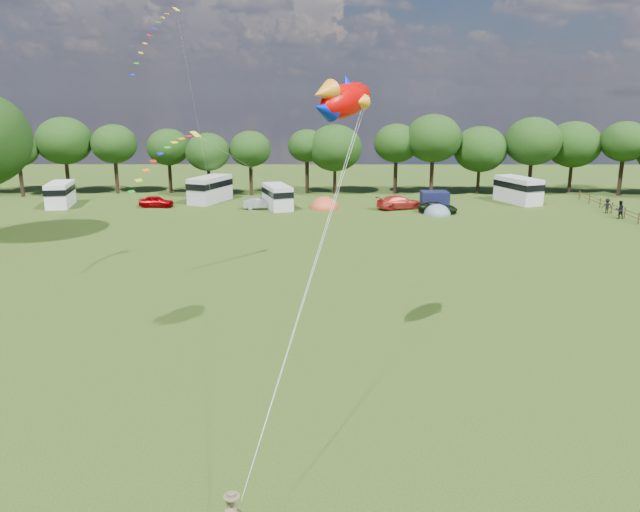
{
  "coord_description": "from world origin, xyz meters",
  "views": [
    {
      "loc": [
        0.16,
        -25.78,
        12.87
      ],
      "look_at": [
        0.0,
        8.0,
        4.0
      ],
      "focal_mm": 35.0,
      "sensor_mm": 36.0,
      "label": 1
    }
  ],
  "objects_px": {
    "car_d": "(438,208)",
    "walker_a": "(620,210)",
    "campervan_d": "(518,189)",
    "tent_greyblue": "(437,214)",
    "tent_orange": "(324,208)",
    "fish_kite": "(341,100)",
    "walker_b": "(607,206)",
    "car_c": "(399,202)",
    "car_b": "(260,203)",
    "car_a": "(156,201)",
    "campervan_b": "(210,188)",
    "campervan_c": "(277,196)",
    "campervan_a": "(60,193)"
  },
  "relations": [
    {
      "from": "car_b",
      "to": "campervan_a",
      "type": "distance_m",
      "value": 23.52
    },
    {
      "from": "tent_orange",
      "to": "walker_b",
      "type": "height_order",
      "value": "walker_b"
    },
    {
      "from": "tent_greyblue",
      "to": "campervan_b",
      "type": "bearing_deg",
      "value": 162.91
    },
    {
      "from": "car_c",
      "to": "walker_a",
      "type": "bearing_deg",
      "value": -123.73
    },
    {
      "from": "car_a",
      "to": "campervan_b",
      "type": "distance_m",
      "value": 6.77
    },
    {
      "from": "car_a",
      "to": "campervan_c",
      "type": "xyz_separation_m",
      "value": [
        14.11,
        -0.73,
        0.78
      ]
    },
    {
      "from": "walker_b",
      "to": "car_c",
      "type": "bearing_deg",
      "value": -6.67
    },
    {
      "from": "car_a",
      "to": "campervan_c",
      "type": "height_order",
      "value": "campervan_c"
    },
    {
      "from": "campervan_a",
      "to": "tent_orange",
      "type": "xyz_separation_m",
      "value": [
        30.81,
        -1.24,
        -1.47
      ]
    },
    {
      "from": "walker_a",
      "to": "tent_orange",
      "type": "bearing_deg",
      "value": -17.86
    },
    {
      "from": "tent_greyblue",
      "to": "fish_kite",
      "type": "height_order",
      "value": "fish_kite"
    },
    {
      "from": "campervan_c",
      "to": "campervan_d",
      "type": "relative_size",
      "value": 0.88
    },
    {
      "from": "campervan_c",
      "to": "walker_b",
      "type": "relative_size",
      "value": 3.59
    },
    {
      "from": "campervan_b",
      "to": "walker_a",
      "type": "height_order",
      "value": "campervan_b"
    },
    {
      "from": "car_c",
      "to": "walker_b",
      "type": "bearing_deg",
      "value": -116.51
    },
    {
      "from": "car_a",
      "to": "car_d",
      "type": "bearing_deg",
      "value": -92.17
    },
    {
      "from": "campervan_d",
      "to": "campervan_c",
      "type": "bearing_deg",
      "value": 76.25
    },
    {
      "from": "car_d",
      "to": "campervan_b",
      "type": "xyz_separation_m",
      "value": [
        -26.37,
        7.11,
        1.07
      ]
    },
    {
      "from": "car_a",
      "to": "car_d",
      "type": "relative_size",
      "value": 0.92
    },
    {
      "from": "car_c",
      "to": "walker_a",
      "type": "relative_size",
      "value": 2.64
    },
    {
      "from": "car_b",
      "to": "campervan_c",
      "type": "xyz_separation_m",
      "value": [
        1.98,
        0.35,
        0.82
      ]
    },
    {
      "from": "car_b",
      "to": "walker_b",
      "type": "xyz_separation_m",
      "value": [
        38.43,
        -2.51,
        0.21
      ]
    },
    {
      "from": "car_b",
      "to": "car_c",
      "type": "xyz_separation_m",
      "value": [
        15.89,
        -0.01,
        0.13
      ]
    },
    {
      "from": "car_c",
      "to": "tent_greyblue",
      "type": "height_order",
      "value": "car_c"
    },
    {
      "from": "car_b",
      "to": "fish_kite",
      "type": "height_order",
      "value": "fish_kite"
    },
    {
      "from": "tent_greyblue",
      "to": "walker_a",
      "type": "height_order",
      "value": "walker_a"
    },
    {
      "from": "campervan_a",
      "to": "walker_a",
      "type": "xyz_separation_m",
      "value": [
        61.88,
        -7.09,
        -0.54
      ]
    },
    {
      "from": "fish_kite",
      "to": "campervan_d",
      "type": "bearing_deg",
      "value": 11.0
    },
    {
      "from": "car_a",
      "to": "walker_b",
      "type": "bearing_deg",
      "value": -89.99
    },
    {
      "from": "tent_orange",
      "to": "tent_greyblue",
      "type": "height_order",
      "value": "tent_orange"
    },
    {
      "from": "car_a",
      "to": "car_b",
      "type": "relative_size",
      "value": 1.13
    },
    {
      "from": "walker_a",
      "to": "car_c",
      "type": "bearing_deg",
      "value": -20.75
    },
    {
      "from": "fish_kite",
      "to": "walker_a",
      "type": "distance_m",
      "value": 48.65
    },
    {
      "from": "campervan_d",
      "to": "tent_greyblue",
      "type": "relative_size",
      "value": 2.05
    },
    {
      "from": "car_d",
      "to": "walker_a",
      "type": "xyz_separation_m",
      "value": [
        18.56,
        -3.02,
        0.36
      ]
    },
    {
      "from": "campervan_d",
      "to": "tent_greyblue",
      "type": "bearing_deg",
      "value": 103.19
    },
    {
      "from": "car_c",
      "to": "tent_greyblue",
      "type": "xyz_separation_m",
      "value": [
        3.77,
        -3.34,
        -0.74
      ]
    },
    {
      "from": "campervan_d",
      "to": "fish_kite",
      "type": "xyz_separation_m",
      "value": [
        -22.66,
        -45.88,
        10.9
      ]
    },
    {
      "from": "campervan_b",
      "to": "campervan_c",
      "type": "bearing_deg",
      "value": -94.82
    },
    {
      "from": "fish_kite",
      "to": "car_c",
      "type": "bearing_deg",
      "value": 26.54
    },
    {
      "from": "campervan_a",
      "to": "campervan_c",
      "type": "relative_size",
      "value": 1.01
    },
    {
      "from": "campervan_a",
      "to": "campervan_b",
      "type": "xyz_separation_m",
      "value": [
        16.95,
        3.05,
        0.16
      ]
    },
    {
      "from": "tent_orange",
      "to": "tent_greyblue",
      "type": "relative_size",
      "value": 1.12
    },
    {
      "from": "campervan_c",
      "to": "walker_b",
      "type": "height_order",
      "value": "campervan_c"
    },
    {
      "from": "car_b",
      "to": "fish_kite",
      "type": "xyz_separation_m",
      "value": [
        8.0,
        -41.59,
        11.92
      ]
    },
    {
      "from": "walker_a",
      "to": "car_a",
      "type": "bearing_deg",
      "value": -14.54
    },
    {
      "from": "campervan_b",
      "to": "car_c",
      "type": "bearing_deg",
      "value": -79.54
    },
    {
      "from": "car_d",
      "to": "walker_b",
      "type": "height_order",
      "value": "walker_b"
    },
    {
      "from": "fish_kite",
      "to": "walker_b",
      "type": "height_order",
      "value": "fish_kite"
    },
    {
      "from": "campervan_a",
      "to": "fish_kite",
      "type": "height_order",
      "value": "fish_kite"
    }
  ]
}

